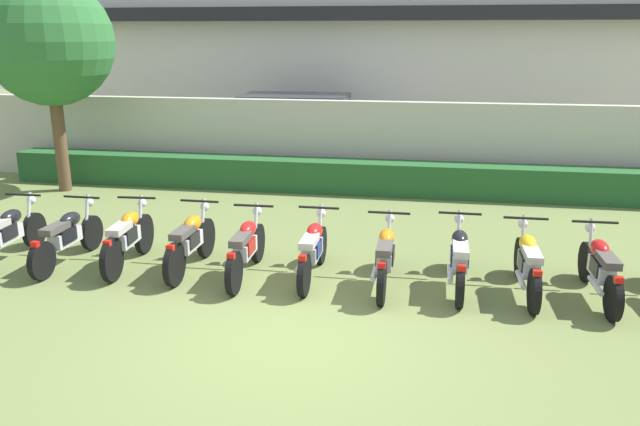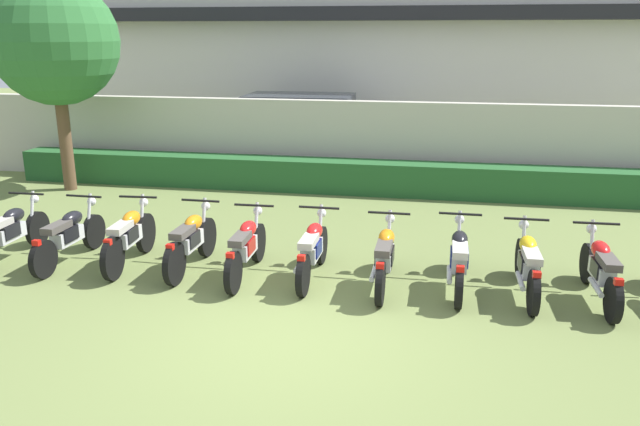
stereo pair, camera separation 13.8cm
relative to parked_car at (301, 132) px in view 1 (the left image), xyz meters
name	(u,v)px [view 1 (the left image)]	position (x,y,z in m)	size (l,w,h in m)	color
ground	(289,335)	(1.79, -9.35, -0.94)	(60.00, 60.00, 0.00)	olive
building	(387,23)	(1.79, 4.70, 2.76)	(21.15, 6.50, 7.39)	silver
compound_wall	(362,144)	(1.79, -1.71, 0.03)	(20.09, 0.30, 1.94)	#BCB7A8
hedge_row	(358,177)	(1.79, -2.41, -0.58)	(16.07, 0.70, 0.70)	#235628
parked_car	(301,132)	(0.00, 0.00, 0.00)	(4.53, 2.14, 1.89)	silver
tree_near_inspector	(49,42)	(-4.71, -3.33, 2.28)	(2.70, 2.70, 4.58)	brown
motorcycle_in_row_0	(7,233)	(-3.02, -7.64, -0.50)	(0.60, 1.91, 0.94)	black
motorcycle_in_row_1	(67,236)	(-2.05, -7.60, -0.50)	(0.60, 1.90, 0.94)	black
motorcycle_in_row_2	(128,237)	(-1.09, -7.54, -0.48)	(0.60, 1.84, 0.97)	black
motorcycle_in_row_3	(190,241)	(-0.11, -7.55, -0.49)	(0.60, 1.83, 0.97)	black
motorcycle_in_row_4	(246,247)	(0.77, -7.65, -0.49)	(0.60, 1.88, 0.95)	black
motorcycle_in_row_5	(313,249)	(1.73, -7.55, -0.50)	(0.60, 1.85, 0.94)	black
motorcycle_in_row_6	(385,256)	(2.77, -7.66, -0.49)	(0.60, 1.85, 0.95)	black
motorcycle_in_row_7	(459,257)	(3.76, -7.53, -0.50)	(0.60, 1.90, 0.94)	black
motorcycle_in_row_8	(528,263)	(4.66, -7.60, -0.50)	(0.60, 1.84, 0.95)	black
motorcycle_in_row_9	(600,268)	(5.57, -7.62, -0.50)	(0.60, 1.86, 0.94)	black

